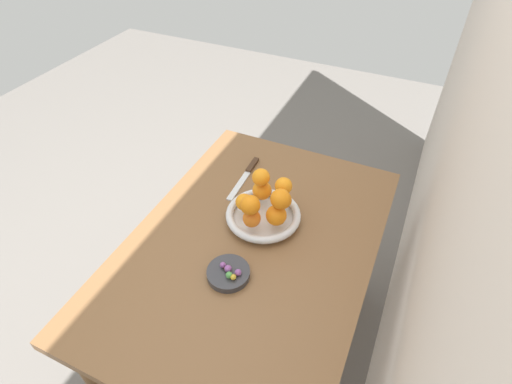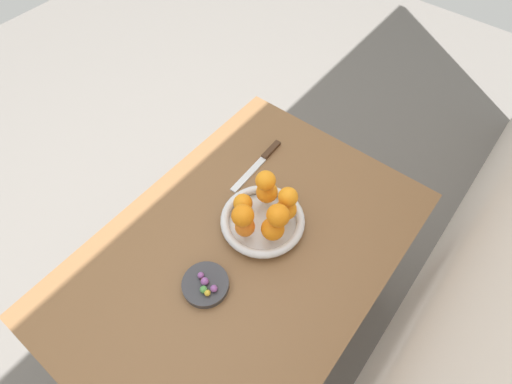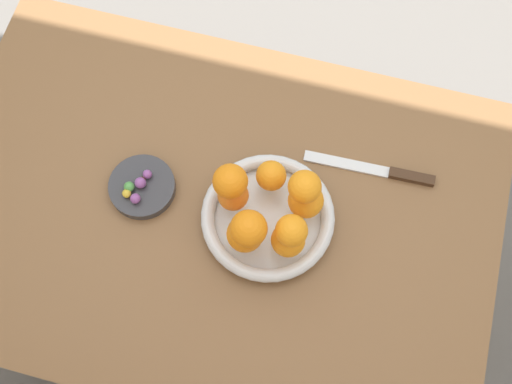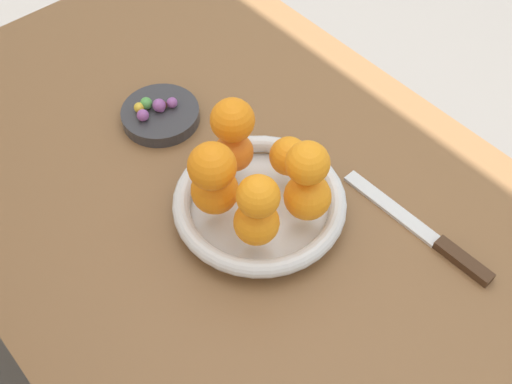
% 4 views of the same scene
% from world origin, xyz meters
% --- Properties ---
extents(ground_plane, '(6.00, 6.00, 0.00)m').
position_xyz_m(ground_plane, '(0.00, 0.00, 0.00)').
color(ground_plane, slate).
extents(dining_table, '(1.10, 0.76, 0.74)m').
position_xyz_m(dining_table, '(0.00, 0.00, 0.65)').
color(dining_table, brown).
rests_on(dining_table, ground_plane).
extents(fruit_bowl, '(0.25, 0.25, 0.04)m').
position_xyz_m(fruit_bowl, '(-0.11, -0.01, 0.76)').
color(fruit_bowl, silver).
rests_on(fruit_bowl, dining_table).
extents(candy_dish, '(0.13, 0.13, 0.02)m').
position_xyz_m(candy_dish, '(0.15, -0.01, 0.75)').
color(candy_dish, '#333338').
rests_on(candy_dish, dining_table).
extents(orange_0, '(0.06, 0.06, 0.06)m').
position_xyz_m(orange_0, '(-0.09, -0.07, 0.81)').
color(orange_0, orange).
rests_on(orange_0, fruit_bowl).
extents(orange_1, '(0.06, 0.06, 0.06)m').
position_xyz_m(orange_1, '(-0.04, -0.02, 0.81)').
color(orange_1, orange).
rests_on(orange_1, fruit_bowl).
extents(orange_2, '(0.07, 0.07, 0.07)m').
position_xyz_m(orange_2, '(-0.08, 0.05, 0.81)').
color(orange_2, orange).
rests_on(orange_2, fruit_bowl).
extents(orange_3, '(0.06, 0.06, 0.06)m').
position_xyz_m(orange_3, '(-0.15, 0.04, 0.81)').
color(orange_3, orange).
rests_on(orange_3, fruit_bowl).
extents(orange_4, '(0.07, 0.07, 0.07)m').
position_xyz_m(orange_4, '(-0.17, -0.04, 0.81)').
color(orange_4, orange).
rests_on(orange_4, fruit_bowl).
extents(orange_5, '(0.06, 0.06, 0.06)m').
position_xyz_m(orange_5, '(-0.16, 0.04, 0.87)').
color(orange_5, orange).
rests_on(orange_5, orange_3).
extents(orange_6, '(0.06, 0.06, 0.06)m').
position_xyz_m(orange_6, '(-0.16, -0.04, 0.88)').
color(orange_6, orange).
rests_on(orange_6, orange_4).
extents(orange_7, '(0.07, 0.07, 0.07)m').
position_xyz_m(orange_7, '(-0.09, 0.06, 0.88)').
color(orange_7, orange).
rests_on(orange_7, orange_2).
extents(orange_8, '(0.06, 0.06, 0.06)m').
position_xyz_m(orange_8, '(-0.03, -0.02, 0.87)').
color(orange_8, orange).
rests_on(orange_8, orange_1).
extents(candy_ball_0, '(0.01, 0.01, 0.01)m').
position_xyz_m(candy_ball_0, '(0.15, -0.01, 0.77)').
color(candy_ball_0, '#472819').
rests_on(candy_ball_0, candy_dish).
extents(candy_ball_1, '(0.02, 0.02, 0.02)m').
position_xyz_m(candy_ball_1, '(0.15, 0.02, 0.77)').
color(candy_ball_1, '#8C4C99').
rests_on(candy_ball_1, candy_dish).
extents(candy_ball_2, '(0.02, 0.02, 0.02)m').
position_xyz_m(candy_ball_2, '(0.17, 0.02, 0.77)').
color(candy_ball_2, gold).
rests_on(candy_ball_2, candy_dish).
extents(candy_ball_3, '(0.02, 0.02, 0.02)m').
position_xyz_m(candy_ball_3, '(0.15, -0.01, 0.77)').
color(candy_ball_3, '#8C4C99').
rests_on(candy_ball_3, candy_dish).
extents(candy_ball_4, '(0.01, 0.01, 0.01)m').
position_xyz_m(candy_ball_4, '(0.14, -0.01, 0.77)').
color(candy_ball_4, '#8C4C99').
rests_on(candy_ball_4, candy_dish).
extents(candy_ball_5, '(0.02, 0.02, 0.02)m').
position_xyz_m(candy_ball_5, '(0.15, -0.01, 0.77)').
color(candy_ball_5, '#472819').
rests_on(candy_ball_5, candy_dish).
extents(candy_ball_6, '(0.02, 0.02, 0.02)m').
position_xyz_m(candy_ball_6, '(0.14, -0.03, 0.77)').
color(candy_ball_6, '#8C4C99').
rests_on(candy_ball_6, candy_dish).
extents(candy_ball_7, '(0.02, 0.02, 0.02)m').
position_xyz_m(candy_ball_7, '(0.17, 0.01, 0.77)').
color(candy_ball_7, '#4C9947').
rests_on(candy_ball_7, candy_dish).
extents(knife, '(0.26, 0.03, 0.01)m').
position_xyz_m(knife, '(-0.30, -0.16, 0.75)').
color(knife, '#3F2819').
rests_on(knife, dining_table).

